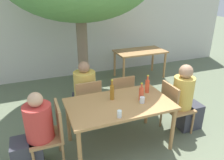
{
  "coord_description": "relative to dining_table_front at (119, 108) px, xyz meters",
  "views": [
    {
      "loc": [
        -1.13,
        -2.61,
        2.34
      ],
      "look_at": [
        0.0,
        0.3,
        1.01
      ],
      "focal_mm": 35.0,
      "sensor_mm": 36.0,
      "label": 1
    }
  ],
  "objects": [
    {
      "name": "patio_chair_1",
      "position": [
        1.01,
        0.0,
        -0.17
      ],
      "size": [
        0.44,
        0.44,
        0.91
      ],
      "rotation": [
        0.0,
        0.0,
        1.57
      ],
      "color": "#A87A4C",
      "rests_on": "ground_plane"
    },
    {
      "name": "dining_table_front",
      "position": [
        0.0,
        0.0,
        0.0
      ],
      "size": [
        1.55,
        0.9,
        0.76
      ],
      "color": "#B27F4C",
      "rests_on": "ground_plane"
    },
    {
      "name": "amber_bottle_2",
      "position": [
        -0.06,
        0.15,
        0.2
      ],
      "size": [
        0.06,
        0.06,
        0.32
      ],
      "color": "#9E661E",
      "rests_on": "dining_table_front"
    },
    {
      "name": "cafe_building_wall",
      "position": [
        0.0,
        3.32,
        0.72
      ],
      "size": [
        10.0,
        0.08,
        2.8
      ],
      "color": "beige",
      "rests_on": "ground_plane"
    },
    {
      "name": "person_seated_2",
      "position": [
        -0.31,
        0.91,
        -0.14
      ],
      "size": [
        0.39,
        0.59,
        1.19
      ],
      "rotation": [
        0.0,
        0.0,
        3.14
      ],
      "color": "#383842",
      "rests_on": "ground_plane"
    },
    {
      "name": "ground_plane",
      "position": [
        0.0,
        0.0,
        -0.68
      ],
      "size": [
        30.0,
        30.0,
        0.0
      ],
      "primitive_type": "plane",
      "color": "#667056"
    },
    {
      "name": "patio_chair_0",
      "position": [
        -1.01,
        0.0,
        -0.17
      ],
      "size": [
        0.44,
        0.44,
        0.91
      ],
      "rotation": [
        0.0,
        0.0,
        -1.57
      ],
      "color": "#A87A4C",
      "rests_on": "ground_plane"
    },
    {
      "name": "person_seated_0",
      "position": [
        -1.24,
        -0.0,
        -0.17
      ],
      "size": [
        0.58,
        0.37,
        1.13
      ],
      "rotation": [
        0.0,
        0.0,
        -1.57
      ],
      "color": "#383842",
      "rests_on": "ground_plane"
    },
    {
      "name": "drinking_glass_0",
      "position": [
        0.32,
        -0.12,
        0.13
      ],
      "size": [
        0.08,
        0.08,
        0.09
      ],
      "color": "white",
      "rests_on": "dining_table_front"
    },
    {
      "name": "person_seated_1",
      "position": [
        1.24,
        -0.0,
        -0.13
      ],
      "size": [
        0.57,
        0.34,
        1.21
      ],
      "rotation": [
        0.0,
        0.0,
        1.57
      ],
      "color": "#383842",
      "rests_on": "ground_plane"
    },
    {
      "name": "soda_bottle_0",
      "position": [
        0.35,
        -0.03,
        0.19
      ],
      "size": [
        0.07,
        0.07,
        0.28
      ],
      "color": "#DB4C2D",
      "rests_on": "dining_table_front"
    },
    {
      "name": "dining_table_back",
      "position": [
        1.66,
        2.48,
        -0.02
      ],
      "size": [
        1.35,
        0.75,
        0.76
      ],
      "color": "#B27F4C",
      "rests_on": "ground_plane"
    },
    {
      "name": "patio_chair_3",
      "position": [
        0.31,
        0.68,
        -0.17
      ],
      "size": [
        0.44,
        0.44,
        0.91
      ],
      "rotation": [
        0.0,
        0.0,
        3.14
      ],
      "color": "#A87A4C",
      "rests_on": "ground_plane"
    },
    {
      "name": "drinking_glass_1",
      "position": [
        -0.15,
        -0.36,
        0.13
      ],
      "size": [
        0.06,
        0.06,
        0.1
      ],
      "color": "white",
      "rests_on": "dining_table_front"
    },
    {
      "name": "soda_bottle_1",
      "position": [
        0.56,
        0.17,
        0.2
      ],
      "size": [
        0.07,
        0.07,
        0.3
      ],
      "color": "#DB4C2D",
      "rests_on": "dining_table_front"
    },
    {
      "name": "patio_chair_2",
      "position": [
        -0.31,
        0.68,
        -0.17
      ],
      "size": [
        0.44,
        0.44,
        0.91
      ],
      "rotation": [
        0.0,
        0.0,
        3.14
      ],
      "color": "#A87A4C",
      "rests_on": "ground_plane"
    }
  ]
}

